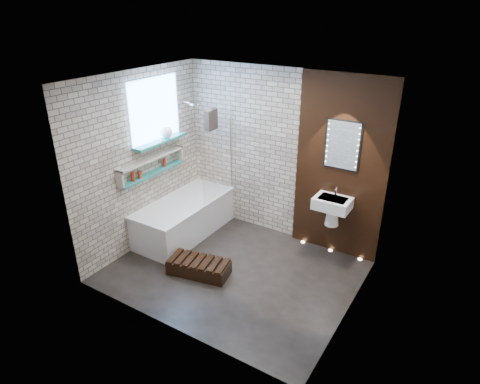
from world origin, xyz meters
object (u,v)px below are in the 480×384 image
Objects in this scene: bath_screen at (217,155)px; washbasin at (332,207)px; bathtub at (185,217)px; walnut_step at (199,267)px; led_mirror at (343,145)px.

washbasin is at bearing 5.78° from bath_screen.
bathtub is 2.09× the size of walnut_step.
bath_screen is 2.41× the size of washbasin.
led_mirror reaches higher than bath_screen.
washbasin reaches higher than bathtub.
bath_screen reaches higher than washbasin.
bathtub is at bearing -163.99° from washbasin.
walnut_step is at bearing -131.06° from led_mirror.
led_mirror is at bearing 10.66° from bath_screen.
walnut_step is at bearing -134.17° from washbasin.
washbasin is (1.82, 0.18, -0.49)m from bath_screen.
bath_screen is 2.00× the size of led_mirror.
led_mirror is 0.84× the size of walnut_step.
bathtub is at bearing -160.22° from led_mirror.
bathtub is 1.24× the size of bath_screen.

